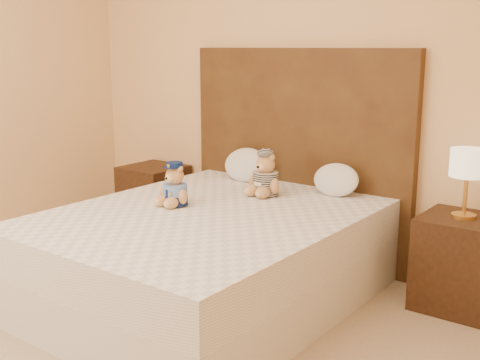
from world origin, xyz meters
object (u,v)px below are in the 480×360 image
object	(u,v)px
nightstand_left	(154,199)
teddy_prisoner	(266,174)
teddy_police	(175,184)
pillow_left	(246,163)
bed	(208,256)
lamp	(468,166)
nightstand_right	(460,263)
pillow_right	(336,178)

from	to	relation	value
nightstand_left	teddy_prisoner	world-z (taller)	teddy_prisoner
teddy_police	pillow_left	world-z (taller)	teddy_police
teddy_prisoner	pillow_left	world-z (taller)	teddy_prisoner
bed	teddy_prisoner	size ratio (longest dim) A/B	6.95
teddy_police	nightstand_left	bearing A→B (deg)	144.20
lamp	pillow_left	size ratio (longest dim) A/B	1.10
bed	pillow_left	world-z (taller)	pillow_left
bed	teddy_prisoner	bearing A→B (deg)	85.89
nightstand_left	nightstand_right	xyz separation A→B (m)	(2.50, 0.00, 0.00)
teddy_police	pillow_left	distance (m)	0.83
lamp	teddy_prisoner	bearing A→B (deg)	-168.33
nightstand_right	teddy_prisoner	distance (m)	1.31
nightstand_left	teddy_police	distance (m)	1.34
nightstand_left	pillow_left	bearing A→B (deg)	1.87
teddy_police	pillow_left	size ratio (longest dim) A/B	0.73
bed	nightstand_right	size ratio (longest dim) A/B	3.64
bed	pillow_left	distance (m)	0.98
nightstand_left	pillow_right	size ratio (longest dim) A/B	1.70
lamp	nightstand_right	bearing A→B (deg)	0.00
bed	nightstand_right	world-z (taller)	same
nightstand_right	teddy_prisoner	world-z (taller)	teddy_prisoner
pillow_left	nightstand_left	bearing A→B (deg)	-178.13
bed	teddy_police	xyz separation A→B (m)	(-0.26, 0.00, 0.41)
teddy_police	pillow_right	size ratio (longest dim) A/B	0.83
nightstand_right	teddy_police	distance (m)	1.75
nightstand_right	lamp	distance (m)	0.57
nightstand_right	teddy_police	xyz separation A→B (m)	(-1.51, -0.80, 0.41)
nightstand_left	teddy_prisoner	distance (m)	1.38
bed	nightstand_left	xyz separation A→B (m)	(-1.25, 0.80, -0.00)
nightstand_left	pillow_right	bearing A→B (deg)	1.04
nightstand_right	pillow_right	world-z (taller)	pillow_right
lamp	pillow_right	distance (m)	0.86
lamp	teddy_police	distance (m)	1.71
pillow_right	nightstand_right	bearing A→B (deg)	-2.04
pillow_right	bed	bearing A→B (deg)	-116.22
nightstand_left	teddy_police	bearing A→B (deg)	-38.79
bed	pillow_right	distance (m)	1.00
teddy_prisoner	lamp	bearing A→B (deg)	16.90
teddy_prisoner	pillow_right	xyz separation A→B (m)	(0.37, 0.28, -0.03)
lamp	teddy_police	world-z (taller)	lamp
nightstand_left	bed	bearing A→B (deg)	-32.62
bed	pillow_left	bearing A→B (deg)	111.61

